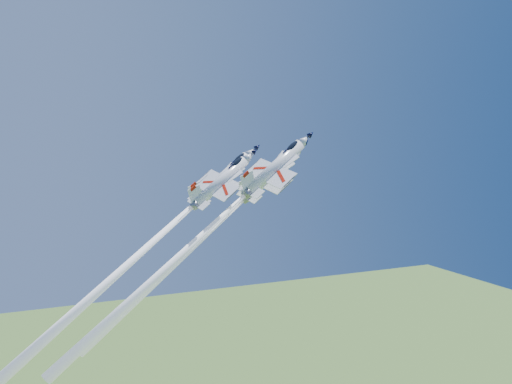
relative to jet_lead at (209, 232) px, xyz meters
name	(u,v)px	position (x,y,z in m)	size (l,w,h in m)	color
jet_lead	(209,232)	(0.00, 0.00, 0.00)	(40.44, 13.04, 37.80)	silver
jet_left	(123,268)	(-14.09, 4.62, -5.95)	(51.79, 17.95, 49.21)	silver
jet_right	(199,238)	(-4.16, -7.06, 0.42)	(42.50, 14.05, 39.94)	silver
jet_slot	(146,249)	(-12.37, -5.48, -1.03)	(38.73, 12.92, 36.47)	silver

